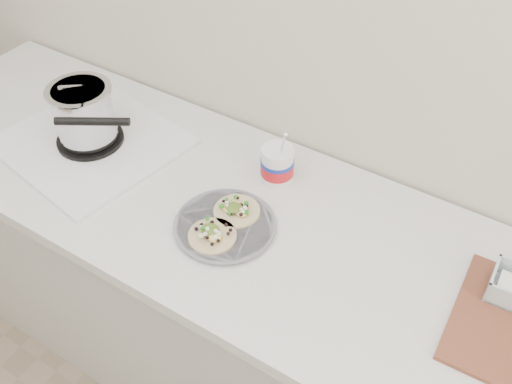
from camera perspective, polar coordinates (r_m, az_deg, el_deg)
The scene contains 4 objects.
counter at distance 1.83m, azimuth 0.49°, elevation -12.29°, with size 2.44×0.66×0.90m.
stove at distance 1.72m, azimuth -16.58°, elevation 6.56°, with size 0.54×0.51×0.23m.
taco_plate at distance 1.44m, azimuth -3.14°, elevation -3.12°, with size 0.26×0.26×0.04m.
tub at distance 1.53m, azimuth 2.22°, elevation 2.99°, with size 0.09×0.09×0.21m.
Camera 1 is at (0.53, 0.56, 1.97)m, focal length 40.00 mm.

